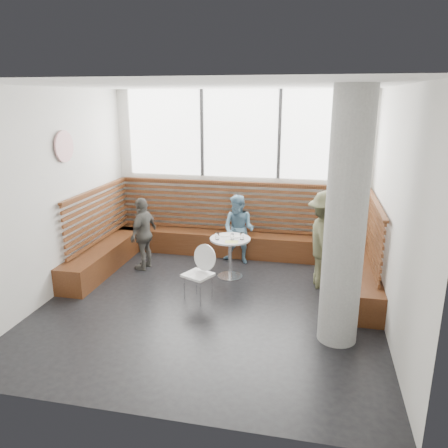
% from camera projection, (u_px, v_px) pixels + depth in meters
% --- Properties ---
extents(room, '(5.00, 5.00, 3.20)m').
position_uv_depth(room, '(209.00, 203.00, 6.22)').
color(room, silver).
rests_on(room, ground).
extents(booth, '(5.00, 2.50, 1.44)m').
position_uv_depth(booth, '(233.00, 243.00, 8.21)').
color(booth, '#462511').
rests_on(booth, ground).
extents(concrete_column, '(0.50, 0.50, 3.20)m').
position_uv_depth(concrete_column, '(346.00, 221.00, 5.28)').
color(concrete_column, gray).
rests_on(concrete_column, ground).
extents(wall_art, '(0.03, 0.50, 0.50)m').
position_uv_depth(wall_art, '(64.00, 146.00, 6.89)').
color(wall_art, white).
rests_on(wall_art, room).
extents(cafe_table, '(0.70, 0.70, 0.72)m').
position_uv_depth(cafe_table, '(230.00, 249.00, 7.55)').
color(cafe_table, silver).
rests_on(cafe_table, ground).
extents(cafe_chair, '(0.42, 0.41, 0.87)m').
position_uv_depth(cafe_chair, '(199.00, 268.00, 6.73)').
color(cafe_chair, white).
rests_on(cafe_chair, ground).
extents(adult_man, '(0.79, 1.14, 1.62)m').
position_uv_depth(adult_man, '(325.00, 240.00, 7.09)').
color(adult_man, '#515237').
rests_on(adult_man, ground).
extents(child_back, '(0.75, 0.65, 1.31)m').
position_uv_depth(child_back, '(239.00, 229.00, 8.21)').
color(child_back, '#5E87A3').
rests_on(child_back, ground).
extents(child_left, '(0.45, 0.82, 1.33)m').
position_uv_depth(child_left, '(144.00, 234.00, 7.92)').
color(child_left, '#595650').
rests_on(child_left, ground).
extents(plate_near, '(0.19, 0.19, 0.01)m').
position_uv_depth(plate_near, '(225.00, 235.00, 7.64)').
color(plate_near, white).
rests_on(plate_near, cafe_table).
extents(plate_far, '(0.19, 0.19, 0.01)m').
position_uv_depth(plate_far, '(235.00, 236.00, 7.57)').
color(plate_far, white).
rests_on(plate_far, cafe_table).
extents(glass_left, '(0.07, 0.07, 0.12)m').
position_uv_depth(glass_left, '(217.00, 236.00, 7.41)').
color(glass_left, white).
rests_on(glass_left, cafe_table).
extents(glass_mid, '(0.07, 0.07, 0.10)m').
position_uv_depth(glass_mid, '(232.00, 237.00, 7.40)').
color(glass_mid, white).
rests_on(glass_mid, cafe_table).
extents(glass_right, '(0.08, 0.08, 0.12)m').
position_uv_depth(glass_right, '(242.00, 236.00, 7.41)').
color(glass_right, white).
rests_on(glass_right, cafe_table).
extents(menu_card, '(0.24, 0.18, 0.00)m').
position_uv_depth(menu_card, '(232.00, 242.00, 7.29)').
color(menu_card, '#A5C64C').
rests_on(menu_card, cafe_table).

